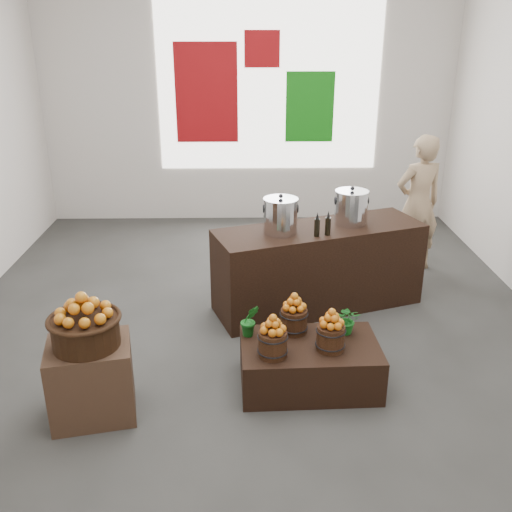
{
  "coord_description": "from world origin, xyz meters",
  "views": [
    {
      "loc": [
        -0.04,
        -5.03,
        2.82
      ],
      "look_at": [
        0.04,
        -0.4,
        0.94
      ],
      "focal_mm": 40.0,
      "sensor_mm": 36.0,
      "label": 1
    }
  ],
  "objects_px": {
    "crate": "(92,380)",
    "stock_pot_left": "(281,217)",
    "counter": "(318,267)",
    "shopper": "(418,204)",
    "wicker_basket": "(86,332)",
    "display_table": "(309,364)",
    "stock_pot_center": "(351,208)"
  },
  "relations": [
    {
      "from": "crate",
      "to": "stock_pot_left",
      "type": "distance_m",
      "value": 2.38
    },
    {
      "from": "stock_pot_left",
      "to": "counter",
      "type": "bearing_deg",
      "value": 19.45
    },
    {
      "from": "shopper",
      "to": "crate",
      "type": "bearing_deg",
      "value": 24.35
    },
    {
      "from": "crate",
      "to": "counter",
      "type": "relative_size",
      "value": 0.28
    },
    {
      "from": "stock_pot_left",
      "to": "shopper",
      "type": "distance_m",
      "value": 2.08
    },
    {
      "from": "counter",
      "to": "shopper",
      "type": "height_order",
      "value": "shopper"
    },
    {
      "from": "wicker_basket",
      "to": "display_table",
      "type": "xyz_separation_m",
      "value": [
        1.7,
        0.36,
        -0.53
      ]
    },
    {
      "from": "display_table",
      "to": "shopper",
      "type": "bearing_deg",
      "value": 55.82
    },
    {
      "from": "display_table",
      "to": "shopper",
      "type": "relative_size",
      "value": 0.68
    },
    {
      "from": "crate",
      "to": "counter",
      "type": "height_order",
      "value": "counter"
    },
    {
      "from": "crate",
      "to": "display_table",
      "type": "bearing_deg",
      "value": 11.8
    },
    {
      "from": "stock_pot_left",
      "to": "wicker_basket",
      "type": "bearing_deg",
      "value": -132.5
    },
    {
      "from": "display_table",
      "to": "stock_pot_left",
      "type": "xyz_separation_m",
      "value": [
        -0.18,
        1.31,
        0.86
      ]
    },
    {
      "from": "counter",
      "to": "crate",
      "type": "bearing_deg",
      "value": -156.46
    },
    {
      "from": "stock_pot_center",
      "to": "shopper",
      "type": "xyz_separation_m",
      "value": [
        0.97,
        0.89,
        -0.23
      ]
    },
    {
      "from": "crate",
      "to": "stock_pot_left",
      "type": "height_order",
      "value": "stock_pot_left"
    },
    {
      "from": "crate",
      "to": "stock_pot_left",
      "type": "xyz_separation_m",
      "value": [
        1.53,
        1.67,
        0.75
      ]
    },
    {
      "from": "wicker_basket",
      "to": "stock_pot_left",
      "type": "distance_m",
      "value": 2.28
    },
    {
      "from": "stock_pot_left",
      "to": "stock_pot_center",
      "type": "height_order",
      "value": "same"
    },
    {
      "from": "counter",
      "to": "shopper",
      "type": "relative_size",
      "value": 1.31
    },
    {
      "from": "display_table",
      "to": "stock_pot_left",
      "type": "height_order",
      "value": "stock_pot_left"
    },
    {
      "from": "wicker_basket",
      "to": "stock_pot_center",
      "type": "bearing_deg",
      "value": 40.34
    },
    {
      "from": "display_table",
      "to": "wicker_basket",
      "type": "bearing_deg",
      "value": -170.35
    },
    {
      "from": "crate",
      "to": "shopper",
      "type": "bearing_deg",
      "value": 40.96
    },
    {
      "from": "crate",
      "to": "stock_pot_center",
      "type": "distance_m",
      "value": 3.07
    },
    {
      "from": "crate",
      "to": "stock_pot_left",
      "type": "relative_size",
      "value": 1.83
    },
    {
      "from": "display_table",
      "to": "counter",
      "type": "bearing_deg",
      "value": 78.43
    },
    {
      "from": "display_table",
      "to": "shopper",
      "type": "distance_m",
      "value": 2.97
    },
    {
      "from": "counter",
      "to": "shopper",
      "type": "distance_m",
      "value": 1.68
    },
    {
      "from": "stock_pot_left",
      "to": "crate",
      "type": "bearing_deg",
      "value": -132.5
    },
    {
      "from": "counter",
      "to": "stock_pot_left",
      "type": "bearing_deg",
      "value": 180.0
    },
    {
      "from": "crate",
      "to": "display_table",
      "type": "relative_size",
      "value": 0.54
    }
  ]
}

